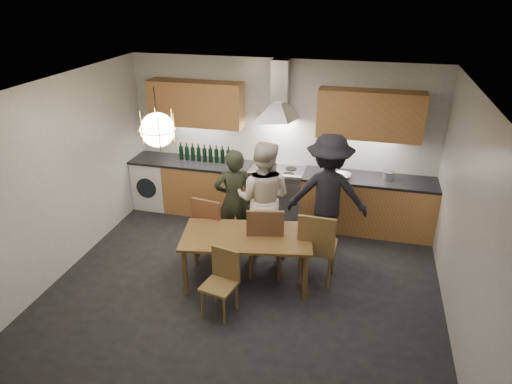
% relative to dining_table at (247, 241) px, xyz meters
% --- Properties ---
extents(ground, '(5.00, 5.00, 0.00)m').
position_rel_dining_table_xyz_m(ground, '(0.01, -0.13, -0.62)').
color(ground, black).
rests_on(ground, ground).
extents(room_shell, '(5.02, 4.52, 2.61)m').
position_rel_dining_table_xyz_m(room_shell, '(0.01, -0.13, 1.09)').
color(room_shell, silver).
rests_on(room_shell, ground).
extents(counter_run, '(5.00, 0.62, 0.90)m').
position_rel_dining_table_xyz_m(counter_run, '(0.03, 1.82, -0.17)').
color(counter_run, tan).
rests_on(counter_run, ground).
extents(range_stove, '(0.90, 0.60, 0.92)m').
position_rel_dining_table_xyz_m(range_stove, '(0.01, 1.81, -0.18)').
color(range_stove, silver).
rests_on(range_stove, ground).
extents(wall_fixtures, '(4.30, 0.54, 1.10)m').
position_rel_dining_table_xyz_m(wall_fixtures, '(0.01, 1.93, 1.25)').
color(wall_fixtures, tan).
rests_on(wall_fixtures, ground).
extents(pendant_lamp, '(0.43, 0.43, 0.70)m').
position_rel_dining_table_xyz_m(pendant_lamp, '(-0.99, -0.23, 1.48)').
color(pendant_lamp, black).
rests_on(pendant_lamp, ground).
extents(dining_table, '(1.78, 1.11, 0.70)m').
position_rel_dining_table_xyz_m(dining_table, '(0.00, 0.00, 0.00)').
color(dining_table, brown).
rests_on(dining_table, ground).
extents(chair_back_left, '(0.51, 0.51, 0.96)m').
position_rel_dining_table_xyz_m(chair_back_left, '(-0.65, 0.44, -0.07)').
color(chair_back_left, brown).
rests_on(chair_back_left, ground).
extents(chair_back_mid, '(0.57, 0.57, 1.05)m').
position_rel_dining_table_xyz_m(chair_back_mid, '(0.21, 0.16, -0.02)').
color(chair_back_mid, brown).
rests_on(chair_back_mid, ground).
extents(chair_back_right, '(0.49, 0.49, 1.04)m').
position_rel_dining_table_xyz_m(chair_back_right, '(0.88, 0.18, -0.02)').
color(chair_back_right, brown).
rests_on(chair_back_right, ground).
extents(chair_front, '(0.44, 0.44, 0.82)m').
position_rel_dining_table_xyz_m(chair_front, '(-0.13, -0.64, -0.15)').
color(chair_front, brown).
rests_on(chair_front, ground).
extents(person_left, '(0.67, 0.57, 1.55)m').
position_rel_dining_table_xyz_m(person_left, '(-0.40, 0.79, 0.16)').
color(person_left, black).
rests_on(person_left, ground).
extents(person_mid, '(0.84, 0.66, 1.71)m').
position_rel_dining_table_xyz_m(person_mid, '(0.02, 0.80, 0.24)').
color(person_mid, beige).
rests_on(person_mid, ground).
extents(person_right, '(1.20, 0.74, 1.78)m').
position_rel_dining_table_xyz_m(person_right, '(0.91, 1.09, 0.27)').
color(person_right, black).
rests_on(person_right, ground).
extents(mixing_bowl, '(0.28, 0.28, 0.06)m').
position_rel_dining_table_xyz_m(mixing_bowl, '(1.06, 1.72, 0.31)').
color(mixing_bowl, '#BABABE').
rests_on(mixing_bowl, counter_run).
extents(stock_pot, '(0.19, 0.19, 0.12)m').
position_rel_dining_table_xyz_m(stock_pot, '(1.75, 1.84, 0.34)').
color(stock_pot, '#BDBDC1').
rests_on(stock_pot, counter_run).
extents(wine_bottles, '(0.91, 0.07, 0.30)m').
position_rel_dining_table_xyz_m(wine_bottles, '(-1.24, 1.88, 0.43)').
color(wine_bottles, black).
rests_on(wine_bottles, counter_run).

